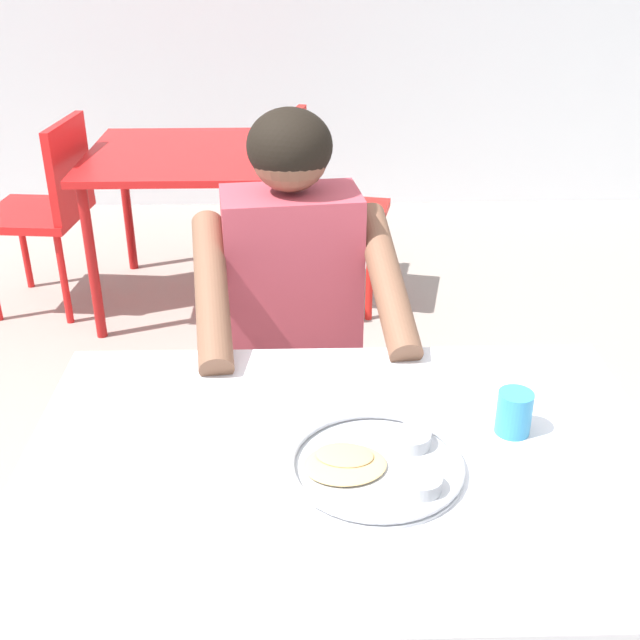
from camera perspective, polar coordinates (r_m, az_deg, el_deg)
name	(u,v)px	position (r m, az deg, el deg)	size (l,w,h in m)	color
table_foreground	(344,491)	(1.48, 1.78, -12.30)	(1.17, 0.80, 0.75)	silver
thali_tray	(378,464)	(1.40, 4.21, -10.36)	(0.31, 0.31, 0.03)	#B7BABF
drinking_cup	(514,411)	(1.52, 13.90, -6.44)	(0.07, 0.07, 0.09)	#338CBF
chair_foreground	(291,361)	(2.28, -2.14, -2.97)	(0.45, 0.46, 0.82)	silver
diner_foreground	(296,317)	(1.97, -1.73, 0.19)	(0.54, 0.58, 1.23)	black
table_background_red	(181,171)	(3.58, -10.04, 10.59)	(0.80, 0.86, 0.71)	red
chair_red_left	(50,201)	(3.69, -19.00, 8.15)	(0.45, 0.48, 0.86)	red
chair_red_right	(319,198)	(3.56, -0.06, 8.86)	(0.52, 0.50, 0.87)	red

